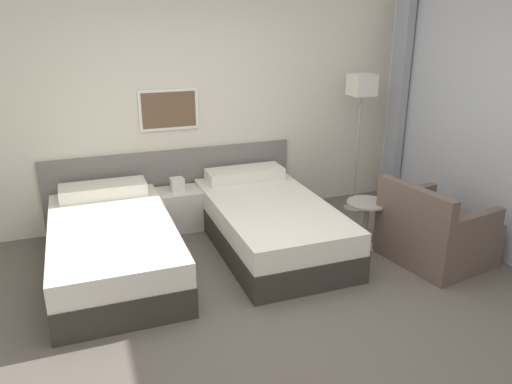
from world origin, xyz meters
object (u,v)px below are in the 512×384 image
at_px(bed_near_window, 269,223).
at_px(nightstand, 179,208).
at_px(floor_lamp, 361,96).
at_px(armchair, 435,234).
at_px(side_table, 366,216).
at_px(bed_near_door, 113,246).

distance_m(bed_near_window, nightstand, 1.08).
distance_m(bed_near_window, floor_lamp, 1.85).
relative_size(floor_lamp, armchair, 1.63).
distance_m(bed_near_window, side_table, 0.98).
distance_m(nightstand, floor_lamp, 2.41).
bearing_deg(bed_near_window, armchair, -31.70).
bearing_deg(armchair, nightstand, 43.48).
height_order(bed_near_window, floor_lamp, floor_lamp).
height_order(bed_near_door, nightstand, bed_near_door).
distance_m(bed_near_door, armchair, 3.03).
height_order(bed_near_window, side_table, bed_near_window).
bearing_deg(nightstand, bed_near_window, -44.45).
bearing_deg(nightstand, armchair, -36.82).
height_order(bed_near_door, armchair, armchair).
bearing_deg(side_table, armchair, -44.65).
bearing_deg(bed_near_door, bed_near_window, 0.00).
relative_size(bed_near_window, nightstand, 3.47).
bearing_deg(floor_lamp, bed_near_window, -156.53).
bearing_deg(floor_lamp, nightstand, 175.34).
height_order(bed_near_window, nightstand, bed_near_window).
height_order(bed_near_door, bed_near_window, same).
xyz_separation_m(bed_near_window, armchair, (1.37, -0.85, 0.02)).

